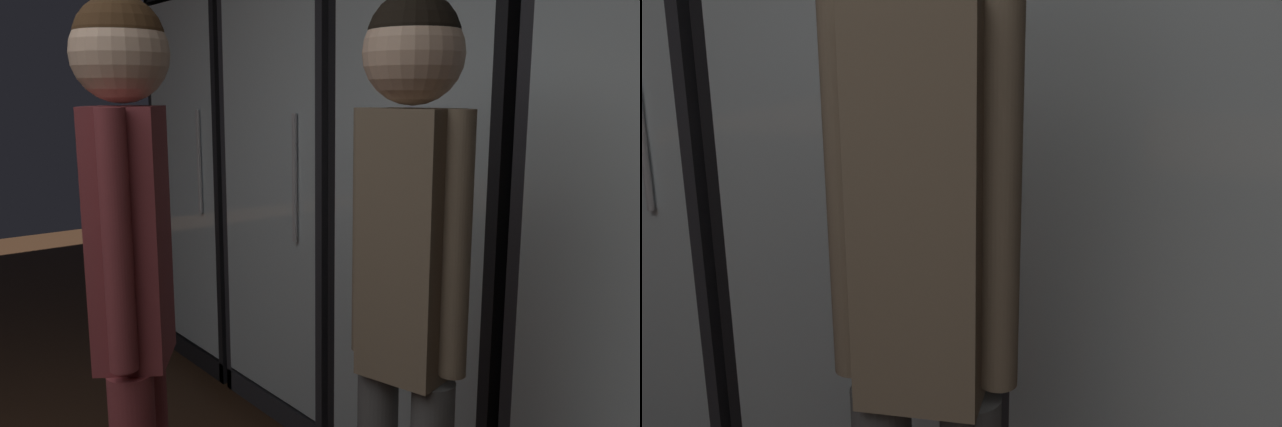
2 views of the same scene
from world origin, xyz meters
TOP-DOWN VIEW (x-y plane):
  - cooler_far_left at (-2.12, 2.70)m, footprint 0.75×0.67m
  - cooler_left at (-1.33, 2.70)m, footprint 0.75×0.67m
  - cooler_center at (-0.55, 2.71)m, footprint 0.75×0.67m
  - shopper_near at (-0.06, 1.87)m, footprint 0.28×0.22m
  - shopper_far at (-0.50, 1.42)m, footprint 0.26×0.24m

SIDE VIEW (x-z plane):
  - cooler_center at x=-0.55m, z-range -0.02..1.98m
  - cooler_far_left at x=-2.12m, z-range -0.02..1.98m
  - cooler_left at x=-1.33m, z-range -0.02..1.98m
  - shopper_far at x=-0.50m, z-range 0.20..1.84m
  - shopper_near at x=-0.06m, z-range 0.22..1.86m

